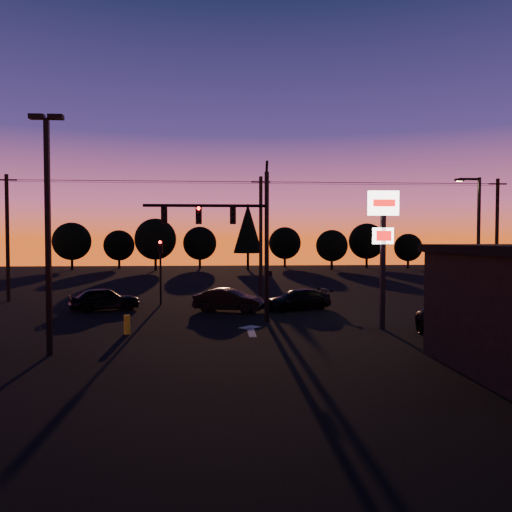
{
  "coord_description": "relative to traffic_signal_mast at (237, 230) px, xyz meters",
  "views": [
    {
      "loc": [
        -0.98,
        -22.45,
        4.47
      ],
      "look_at": [
        1.0,
        5.0,
        3.5
      ],
      "focal_mm": 35.0,
      "sensor_mm": 36.0,
      "label": 1
    }
  ],
  "objects": [
    {
      "name": "pylon_sign",
      "position": [
        7.1,
        -2.49,
        -0.02
      ],
      "size": [
        1.5,
        0.28,
        6.8
      ],
      "color": "black",
      "rests_on": "ground"
    },
    {
      "name": "utility_pole_0",
      "position": [
        -15.9,
        10.01,
        -0.34
      ],
      "size": [
        1.4,
        0.26,
        9.0
      ],
      "color": "black",
      "rests_on": "ground"
    },
    {
      "name": "car_mid",
      "position": [
        -0.36,
        3.92,
        -4.24
      ],
      "size": [
        4.51,
        2.75,
        1.4
      ],
      "primitive_type": "imported",
      "rotation": [
        0.0,
        0.0,
        1.25
      ],
      "color": "black",
      "rests_on": "ground"
    },
    {
      "name": "utility_pole_2",
      "position": [
        20.1,
        10.01,
        -0.34
      ],
      "size": [
        1.4,
        0.26,
        9.0
      ],
      "color": "black",
      "rests_on": "ground"
    },
    {
      "name": "ground",
      "position": [
        0.1,
        -3.99,
        -4.94
      ],
      "size": [
        120.0,
        120.0,
        0.0
      ],
      "primitive_type": "plane",
      "color": "black",
      "rests_on": "ground"
    },
    {
      "name": "tree_5",
      "position": [
        9.1,
        50.01,
        -1.19
      ],
      "size": [
        4.95,
        4.95,
        6.22
      ],
      "color": "black",
      "rests_on": "ground"
    },
    {
      "name": "secondary_signal",
      "position": [
        -4.9,
        7.49,
        -2.07
      ],
      "size": [
        0.3,
        0.31,
        4.35
      ],
      "color": "black",
      "rests_on": "ground"
    },
    {
      "name": "traffic_signal_mast",
      "position": [
        0.0,
        0.0,
        0.0
      ],
      "size": [
        6.79,
        0.52,
        8.58
      ],
      "color": "black",
      "rests_on": "ground"
    },
    {
      "name": "tree_0",
      "position": [
        -21.9,
        46.01,
        -0.88
      ],
      "size": [
        5.36,
        5.36,
        6.74
      ],
      "color": "black",
      "rests_on": "ground"
    },
    {
      "name": "lane_arrow",
      "position": [
        0.6,
        -2.33,
        -4.93
      ],
      "size": [
        1.2,
        3.1,
        0.01
      ],
      "color": "beige",
      "rests_on": "ground"
    },
    {
      "name": "tree_2",
      "position": [
        -9.9,
        44.01,
        -0.57
      ],
      "size": [
        5.77,
        5.78,
        7.26
      ],
      "color": "black",
      "rests_on": "ground"
    },
    {
      "name": "utility_pole_1",
      "position": [
        2.1,
        10.01,
        -0.34
      ],
      "size": [
        1.4,
        0.26,
        9.0
      ],
      "color": "black",
      "rests_on": "ground"
    },
    {
      "name": "car_right",
      "position": [
        3.94,
        4.45,
        -4.3
      ],
      "size": [
        4.73,
        3.15,
        1.27
      ],
      "primitive_type": "imported",
      "rotation": [
        0.0,
        0.0,
        -1.23
      ],
      "color": "black",
      "rests_on": "ground"
    },
    {
      "name": "power_wires",
      "position": [
        2.1,
        10.01,
        3.63
      ],
      "size": [
        36.0,
        1.22,
        0.07
      ],
      "color": "black",
      "rests_on": "ground"
    },
    {
      "name": "tree_8",
      "position": [
        27.1,
        46.01,
        -1.82
      ],
      "size": [
        4.12,
        4.12,
        5.19
      ],
      "color": "black",
      "rests_on": "ground"
    },
    {
      "name": "bollard",
      "position": [
        -5.23,
        -2.94,
        -4.49
      ],
      "size": [
        0.3,
        0.3,
        0.9
      ],
      "primitive_type": "cylinder",
      "color": "gold",
      "rests_on": "ground"
    },
    {
      "name": "suv_parked",
      "position": [
        9.55,
        -5.79,
        -4.19
      ],
      "size": [
        2.57,
        5.4,
        1.49
      ],
      "primitive_type": "imported",
      "rotation": [
        0.0,
        0.0,
        -0.02
      ],
      "color": "black",
      "rests_on": "ground"
    },
    {
      "name": "tree_4",
      "position": [
        3.1,
        45.01,
        0.99
      ],
      "size": [
        4.18,
        4.18,
        9.5
      ],
      "color": "black",
      "rests_on": "ground"
    },
    {
      "name": "car_left",
      "position": [
        -8.04,
        4.97,
        -4.22
      ],
      "size": [
        4.54,
        3.12,
        1.44
      ],
      "primitive_type": "imported",
      "rotation": [
        0.0,
        0.0,
        1.95
      ],
      "color": "black",
      "rests_on": "ground"
    },
    {
      "name": "tree_1",
      "position": [
        -15.9,
        49.01,
        -1.5
      ],
      "size": [
        4.54,
        4.54,
        5.71
      ],
      "color": "black",
      "rests_on": "ground"
    },
    {
      "name": "tree_3",
      "position": [
        -3.9,
        48.01,
        -1.19
      ],
      "size": [
        4.95,
        4.95,
        6.22
      ],
      "color": "black",
      "rests_on": "ground"
    },
    {
      "name": "parking_lot_light",
      "position": [
        -7.4,
        -6.99,
        0.33
      ],
      "size": [
        1.25,
        0.3,
        9.14
      ],
      "color": "black",
      "rests_on": "ground"
    },
    {
      "name": "tree_7",
      "position": [
        21.1,
        47.01,
        -0.88
      ],
      "size": [
        5.36,
        5.36,
        6.74
      ],
      "color": "black",
      "rests_on": "ground"
    },
    {
      "name": "streetlight",
      "position": [
        14.01,
        1.51,
        -0.52
      ],
      "size": [
        1.55,
        0.35,
        8.0
      ],
      "color": "black",
      "rests_on": "ground"
    },
    {
      "name": "tree_6",
      "position": [
        15.1,
        44.01,
        -1.5
      ],
      "size": [
        4.54,
        4.54,
        5.71
      ],
      "color": "black",
      "rests_on": "ground"
    }
  ]
}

